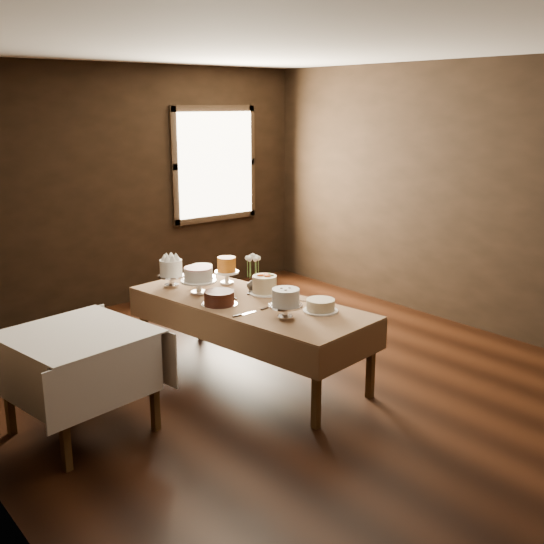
{
  "coord_description": "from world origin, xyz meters",
  "views": [
    {
      "loc": [
        -3.42,
        -4.01,
        2.36
      ],
      "look_at": [
        0.0,
        0.2,
        0.95
      ],
      "focal_mm": 43.11,
      "sensor_mm": 36.0,
      "label": 1
    }
  ],
  "objects_px": {
    "cake_caramel": "(227,272)",
    "cake_server_c": "(226,295)",
    "side_table": "(78,344)",
    "cake_meringue": "(171,274)",
    "cake_chocolate": "(219,298)",
    "cake_speckled": "(202,272)",
    "cake_lattice": "(199,282)",
    "cake_server_b": "(303,301)",
    "cake_server_d": "(252,289)",
    "flower_vase": "(253,284)",
    "cake_swirl": "(286,305)",
    "cake_server_e": "(249,313)",
    "display_table": "(249,307)",
    "cake_server_a": "(275,305)",
    "cake_flowers": "(265,285)",
    "cake_cream": "(321,306)"
  },
  "relations": [
    {
      "from": "cake_caramel",
      "to": "cake_server_c",
      "type": "xyz_separation_m",
      "value": [
        -0.23,
        -0.32,
        -0.11
      ]
    },
    {
      "from": "side_table",
      "to": "cake_meringue",
      "type": "xyz_separation_m",
      "value": [
        1.29,
        0.88,
        0.13
      ]
    },
    {
      "from": "cake_chocolate",
      "to": "cake_meringue",
      "type": "bearing_deg",
      "value": 90.83
    },
    {
      "from": "cake_speckled",
      "to": "cake_lattice",
      "type": "xyz_separation_m",
      "value": [
        -0.31,
        -0.43,
        0.05
      ]
    },
    {
      "from": "side_table",
      "to": "cake_server_b",
      "type": "xyz_separation_m",
      "value": [
        1.92,
        -0.25,
        0.01
      ]
    },
    {
      "from": "cake_lattice",
      "to": "cake_server_d",
      "type": "bearing_deg",
      "value": -26.55
    },
    {
      "from": "flower_vase",
      "to": "cake_lattice",
      "type": "bearing_deg",
      "value": 151.35
    },
    {
      "from": "cake_lattice",
      "to": "cake_swirl",
      "type": "xyz_separation_m",
      "value": [
        0.15,
        -1.03,
        0.0
      ]
    },
    {
      "from": "cake_meringue",
      "to": "cake_server_c",
      "type": "height_order",
      "value": "cake_meringue"
    },
    {
      "from": "side_table",
      "to": "cake_chocolate",
      "type": "bearing_deg",
      "value": 5.0
    },
    {
      "from": "cake_server_e",
      "to": "cake_lattice",
      "type": "bearing_deg",
      "value": 88.68
    },
    {
      "from": "side_table",
      "to": "cake_server_b",
      "type": "bearing_deg",
      "value": -7.5
    },
    {
      "from": "cake_speckled",
      "to": "flower_vase",
      "type": "height_order",
      "value": "cake_speckled"
    },
    {
      "from": "display_table",
      "to": "cake_speckled",
      "type": "distance_m",
      "value": 0.92
    },
    {
      "from": "cake_server_d",
      "to": "cake_meringue",
      "type": "bearing_deg",
      "value": 89.63
    },
    {
      "from": "side_table",
      "to": "cake_caramel",
      "type": "height_order",
      "value": "cake_caramel"
    },
    {
      "from": "cake_server_a",
      "to": "cake_server_e",
      "type": "distance_m",
      "value": 0.29
    },
    {
      "from": "cake_chocolate",
      "to": "cake_caramel",
      "type": "bearing_deg",
      "value": 49.28
    },
    {
      "from": "cake_server_d",
      "to": "cake_flowers",
      "type": "bearing_deg",
      "value": -125.2
    },
    {
      "from": "cake_cream",
      "to": "cake_server_b",
      "type": "height_order",
      "value": "cake_cream"
    },
    {
      "from": "cake_speckled",
      "to": "cake_chocolate",
      "type": "relative_size",
      "value": 0.86
    },
    {
      "from": "cake_server_c",
      "to": "cake_server_e",
      "type": "height_order",
      "value": "same"
    },
    {
      "from": "cake_speckled",
      "to": "cake_server_a",
      "type": "relative_size",
      "value": 1.22
    },
    {
      "from": "cake_server_e",
      "to": "cake_cream",
      "type": "bearing_deg",
      "value": -35.41
    },
    {
      "from": "cake_meringue",
      "to": "cake_server_a",
      "type": "bearing_deg",
      "value": -71.66
    },
    {
      "from": "cake_caramel",
      "to": "flower_vase",
      "type": "relative_size",
      "value": 2.18
    },
    {
      "from": "cake_flowers",
      "to": "cake_meringue",
      "type": "bearing_deg",
      "value": 125.15
    },
    {
      "from": "cake_lattice",
      "to": "cake_server_c",
      "type": "bearing_deg",
      "value": -54.66
    },
    {
      "from": "cake_chocolate",
      "to": "cake_server_c",
      "type": "distance_m",
      "value": 0.29
    },
    {
      "from": "display_table",
      "to": "cake_chocolate",
      "type": "height_order",
      "value": "cake_chocolate"
    },
    {
      "from": "side_table",
      "to": "cake_speckled",
      "type": "distance_m",
      "value": 1.93
    },
    {
      "from": "cake_chocolate",
      "to": "cake_server_d",
      "type": "xyz_separation_m",
      "value": [
        0.49,
        0.19,
        -0.05
      ]
    },
    {
      "from": "display_table",
      "to": "cake_chocolate",
      "type": "xyz_separation_m",
      "value": [
        -0.26,
        0.07,
        0.11
      ]
    },
    {
      "from": "display_table",
      "to": "cake_server_c",
      "type": "bearing_deg",
      "value": 101.37
    },
    {
      "from": "cake_cream",
      "to": "cake_server_b",
      "type": "relative_size",
      "value": 1.24
    },
    {
      "from": "flower_vase",
      "to": "cake_server_d",
      "type": "bearing_deg",
      "value": 94.42
    },
    {
      "from": "cake_server_c",
      "to": "cake_chocolate",
      "type": "bearing_deg",
      "value": 135.25
    },
    {
      "from": "cake_speckled",
      "to": "flower_vase",
      "type": "distance_m",
      "value": 0.68
    },
    {
      "from": "cake_server_b",
      "to": "flower_vase",
      "type": "height_order",
      "value": "flower_vase"
    },
    {
      "from": "cake_swirl",
      "to": "cake_meringue",
      "type": "bearing_deg",
      "value": 99.15
    },
    {
      "from": "cake_cream",
      "to": "cake_swirl",
      "type": "bearing_deg",
      "value": 171.83
    },
    {
      "from": "cake_chocolate",
      "to": "cake_server_e",
      "type": "height_order",
      "value": "cake_chocolate"
    },
    {
      "from": "side_table",
      "to": "cake_server_d",
      "type": "relative_size",
      "value": 4.42
    },
    {
      "from": "cake_flowers",
      "to": "cake_server_e",
      "type": "bearing_deg",
      "value": -141.17
    },
    {
      "from": "cake_speckled",
      "to": "cake_server_a",
      "type": "xyz_separation_m",
      "value": [
        -0.02,
        -1.15,
        -0.06
      ]
    },
    {
      "from": "cake_meringue",
      "to": "cake_server_c",
      "type": "xyz_separation_m",
      "value": [
        0.22,
        -0.57,
        -0.12
      ]
    },
    {
      "from": "cake_swirl",
      "to": "cake_cream",
      "type": "distance_m",
      "value": 0.35
    },
    {
      "from": "cake_server_a",
      "to": "flower_vase",
      "type": "relative_size",
      "value": 1.95
    },
    {
      "from": "cake_lattice",
      "to": "cake_caramel",
      "type": "relative_size",
      "value": 1.29
    },
    {
      "from": "cake_cream",
      "to": "cake_server_b",
      "type": "bearing_deg",
      "value": 76.64
    }
  ]
}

